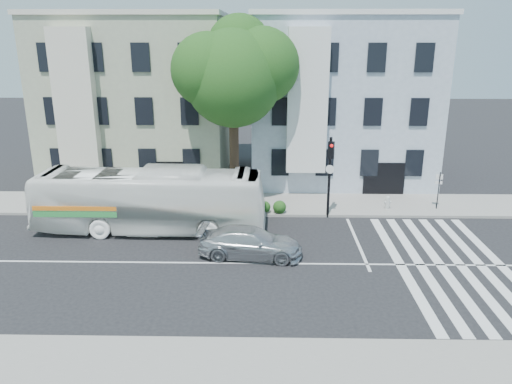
{
  "coord_description": "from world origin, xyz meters",
  "views": [
    {
      "loc": [
        1.88,
        -20.57,
        9.99
      ],
      "look_at": [
        1.41,
        3.15,
        2.4
      ],
      "focal_mm": 35.0,
      "sensor_mm": 36.0,
      "label": 1
    }
  ],
  "objects_px": {
    "fire_hydrant": "(388,202)",
    "bus": "(150,200)",
    "traffic_signal": "(330,167)",
    "sedan": "(250,243)"
  },
  "relations": [
    {
      "from": "sedan",
      "to": "traffic_signal",
      "type": "distance_m",
      "value": 7.07
    },
    {
      "from": "bus",
      "to": "traffic_signal",
      "type": "height_order",
      "value": "traffic_signal"
    },
    {
      "from": "sedan",
      "to": "traffic_signal",
      "type": "relative_size",
      "value": 1.05
    },
    {
      "from": "traffic_signal",
      "to": "fire_hydrant",
      "type": "xyz_separation_m",
      "value": [
        3.61,
        1.18,
        -2.42
      ]
    },
    {
      "from": "traffic_signal",
      "to": "fire_hydrant",
      "type": "bearing_deg",
      "value": 41.4
    },
    {
      "from": "sedan",
      "to": "traffic_signal",
      "type": "bearing_deg",
      "value": -33.69
    },
    {
      "from": "sedan",
      "to": "fire_hydrant",
      "type": "xyz_separation_m",
      "value": [
        7.83,
        6.38,
        -0.15
      ]
    },
    {
      "from": "sedan",
      "to": "bus",
      "type": "bearing_deg",
      "value": 64.77
    },
    {
      "from": "bus",
      "to": "fire_hydrant",
      "type": "relative_size",
      "value": 15.21
    },
    {
      "from": "fire_hydrant",
      "to": "bus",
      "type": "bearing_deg",
      "value": -166.25
    }
  ]
}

